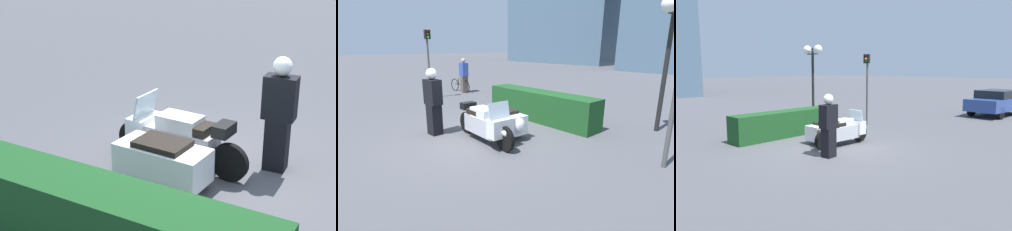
# 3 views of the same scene
# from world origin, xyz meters

# --- Properties ---
(ground_plane) EXTENTS (160.00, 160.00, 0.00)m
(ground_plane) POSITION_xyz_m (0.00, 0.00, 0.00)
(ground_plane) COLOR #4C4C51
(police_motorcycle) EXTENTS (2.35, 1.36, 1.14)m
(police_motorcycle) POSITION_xyz_m (0.63, 0.36, 0.45)
(police_motorcycle) COLOR black
(police_motorcycle) RESTS_ON ground
(officer_rider) EXTENTS (0.52, 0.34, 1.83)m
(officer_rider) POSITION_xyz_m (-0.76, -0.72, 0.97)
(officer_rider) COLOR black
(officer_rider) RESTS_ON ground
(hedge_bush_curbside) EXTENTS (4.15, 0.78, 0.96)m
(hedge_bush_curbside) POSITION_xyz_m (0.13, 2.59, 0.48)
(hedge_bush_curbside) COLOR #19471E
(hedge_bush_curbside) RESTS_ON ground
(twin_lamp_post) EXTENTS (0.41, 1.15, 3.61)m
(twin_lamp_post) POSITION_xyz_m (3.15, 4.30, 2.96)
(twin_lamp_post) COLOR black
(twin_lamp_post) RESTS_ON ground
(traffic_light_near) EXTENTS (0.23, 0.27, 3.16)m
(traffic_light_near) POSITION_xyz_m (4.17, 1.86, 2.10)
(traffic_light_near) COLOR #4C4C4C
(traffic_light_near) RESTS_ON ground
(parked_car_background) EXTENTS (4.23, 2.13, 1.38)m
(parked_car_background) POSITION_xyz_m (11.41, -1.38, 0.75)
(parked_car_background) COLOR #2D478C
(parked_car_background) RESTS_ON ground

